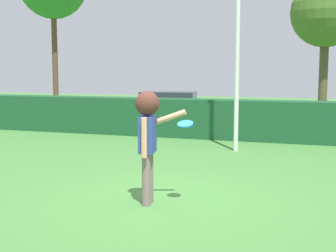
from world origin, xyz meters
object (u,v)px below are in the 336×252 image
frisbee (185,124)px  lamppost (237,39)px  parked_car_silver (169,105)px  willow_tree (326,13)px  person (148,130)px

frisbee → lamppost: 5.59m
parked_car_silver → willow_tree: bearing=35.1°
parked_car_silver → willow_tree: (6.03, 4.23, 3.99)m
willow_tree → frisbee: bearing=-96.6°
person → parked_car_silver: size_ratio=0.41×
person → parked_car_silver: (-3.62, 11.61, -0.51)m
person → frisbee: size_ratio=7.32×
frisbee → parked_car_silver: size_ratio=0.06×
lamppost → frisbee: bearing=-87.7°
person → lamppost: lamppost is taller
parked_car_silver → frisbee: bearing=-69.9°
willow_tree → parked_car_silver: bearing=-144.9°
parked_car_silver → person: bearing=-72.7°
lamppost → willow_tree: bearing=79.0°
person → lamppost: 5.69m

